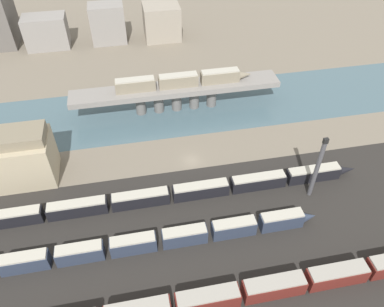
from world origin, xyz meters
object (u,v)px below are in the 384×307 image
signal_tower (317,169)px  train_yard_mid (112,248)px  train_yard_near (216,298)px  train_yard_far (178,194)px  train_on_bridge (183,80)px

signal_tower → train_yard_mid: bearing=-170.8°
train_yard_mid → signal_tower: bearing=9.2°
train_yard_mid → signal_tower: signal_tower is taller
train_yard_near → signal_tower: bearing=37.6°
train_yard_near → train_yard_mid: 22.06m
train_yard_mid → train_yard_far: train_yard_mid is taller
train_on_bridge → train_yard_mid: size_ratio=0.46×
train_on_bridge → signal_tower: (22.21, -38.50, -1.33)m
train_yard_mid → signal_tower: (44.34, 7.14, 6.21)m
train_yard_near → signal_tower: 34.71m
train_on_bridge → train_yard_near: 60.02m
train_yard_far → signal_tower: (29.59, -4.35, 6.38)m
train_yard_far → signal_tower: bearing=-8.4°
train_yard_far → train_yard_mid: bearing=-142.1°
train_yard_far → signal_tower: size_ratio=5.12×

